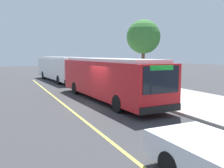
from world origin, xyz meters
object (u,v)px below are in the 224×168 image
object	(u,v)px
transit_bus_main	(108,77)
transit_bus_second	(59,68)
waiting_bench	(141,84)
route_sign_post	(137,72)

from	to	relation	value
transit_bus_main	transit_bus_second	bearing A→B (deg)	-178.91
transit_bus_main	waiting_bench	bearing A→B (deg)	122.57
transit_bus_main	waiting_bench	world-z (taller)	transit_bus_main
waiting_bench	route_sign_post	bearing A→B (deg)	-35.61
transit_bus_second	route_sign_post	xyz separation A→B (m)	(14.49, 2.69, 0.34)
waiting_bench	route_sign_post	xyz separation A→B (m)	(2.80, -2.01, 1.32)
route_sign_post	waiting_bench	bearing A→B (deg)	144.39
transit_bus_second	route_sign_post	size ratio (longest dim) A/B	4.31
transit_bus_main	waiting_bench	distance (m)	5.33
transit_bus_main	route_sign_post	size ratio (longest dim) A/B	4.33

